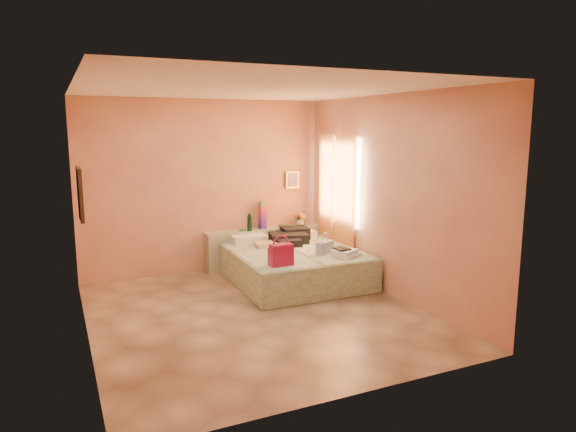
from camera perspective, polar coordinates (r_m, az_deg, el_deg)
name	(u,v)px	position (r m, az deg, el deg)	size (l,w,h in m)	color
ground	(256,314)	(6.67, -3.55, -10.79)	(4.50, 4.50, 0.00)	tan
room_walls	(254,170)	(6.88, -3.82, 5.13)	(4.02, 4.51, 2.81)	#E3AE79
headboard_ledge	(265,247)	(8.80, -2.60, -3.50)	(2.05, 0.30, 0.65)	#A2A889
bed_left	(268,269)	(7.73, -2.28, -5.93)	(0.90, 2.00, 0.50)	beige
bed_right	(321,263)	(8.11, 3.64, -5.21)	(0.90, 2.00, 0.50)	beige
water_bottle	(250,223)	(8.53, -4.30, -0.75)	(0.08, 0.08, 0.28)	#14371E
rainbow_box	(262,215)	(8.70, -2.88, 0.09)	(0.10, 0.10, 0.46)	#A61440
small_dish	(243,230)	(8.57, -5.05, -1.56)	(0.12, 0.12, 0.03)	#447E57
green_book	(283,226)	(8.92, -0.50, -1.08)	(0.16, 0.11, 0.03)	#2A4E2F
flower_vase	(300,218)	(8.95, 1.39, -0.23)	(0.21, 0.21, 0.28)	silver
magenta_handbag	(281,254)	(6.97, -0.81, -4.30)	(0.32, 0.18, 0.30)	#A61440
khaki_garment	(268,244)	(8.09, -2.27, -3.16)	(0.39, 0.31, 0.07)	tan
clothes_pile	(292,236)	(8.38, 0.40, -2.26)	(0.65, 0.65, 0.20)	black
blue_handbag	(325,248)	(7.61, 4.10, -3.54)	(0.29, 0.12, 0.19)	#3B4F8E
towel_stack	(347,253)	(7.50, 6.56, -4.12)	(0.35, 0.30, 0.10)	silver
sandal_pair	(342,249)	(7.49, 6.02, -3.65)	(0.17, 0.22, 0.02)	black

